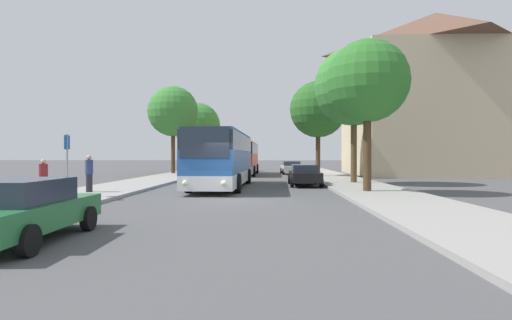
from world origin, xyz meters
The scene contains 17 objects.
ground_plane centered at (0.00, 0.00, 0.00)m, with size 300.00×300.00×0.00m, color #4C4C4F.
sidewalk_left centered at (-7.00, 0.00, 0.07)m, with size 4.00×120.00×0.15m, color gray.
sidewalk_right centered at (7.00, 0.00, 0.07)m, with size 4.00×120.00×0.15m, color gray.
building_right_background centered at (18.35, 24.10, 8.17)m, with size 16.29×14.31×16.34m.
bus_front centered at (-1.17, 6.86, 1.75)m, with size 3.05×11.54×3.26m.
bus_middle centered at (-1.02, 23.02, 1.71)m, with size 2.81×11.49×3.18m.
parked_car_left_curb centered at (-3.77, -8.29, 0.73)m, with size 2.06×4.34×1.39m.
parked_car_right_near centered at (3.86, 8.60, 0.71)m, with size 1.96×4.71×1.33m.
parked_car_right_far centered at (3.85, 24.45, 0.71)m, with size 2.22×4.52×1.33m.
bus_stop_sign centered at (-6.98, -0.16, 1.81)m, with size 0.08×0.45×2.68m.
pedestrian_waiting_near centered at (-7.10, 2.16, 1.06)m, with size 0.36×0.36×1.80m.
pedestrian_waiting_far centered at (-8.26, 0.25, 0.96)m, with size 0.36×0.36×1.61m.
tree_left_near centered at (-8.16, 23.16, 6.38)m, with size 5.07×5.07×8.79m.
tree_left_far centered at (-7.27, 31.60, 5.55)m, with size 5.67×5.67×8.25m.
tree_right_near centered at (6.52, 3.23, 5.60)m, with size 4.11×4.11×7.54m.
tree_right_mid centered at (5.89, 18.54, 5.99)m, with size 4.98×4.98×8.35m.
tree_right_far centered at (7.21, 9.76, 6.49)m, with size 5.22×5.22×8.97m.
Camera 1 is at (1.69, -16.85, 1.91)m, focal length 28.00 mm.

